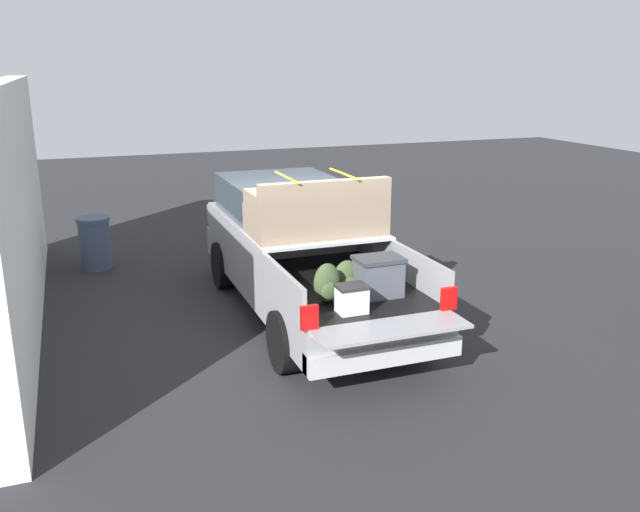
% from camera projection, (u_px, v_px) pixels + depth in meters
% --- Properties ---
extents(ground_plane, '(40.00, 40.00, 0.00)m').
position_uv_depth(ground_plane, '(306.00, 314.00, 10.30)').
color(ground_plane, '#262628').
extents(pickup_truck, '(6.05, 2.06, 2.23)m').
position_uv_depth(pickup_truck, '(298.00, 247.00, 10.36)').
color(pickup_truck, gray).
rests_on(pickup_truck, ground_plane).
extents(building_facade, '(8.70, 0.36, 3.49)m').
position_uv_depth(building_facade, '(15.00, 207.00, 9.56)').
color(building_facade, white).
rests_on(building_facade, ground_plane).
extents(trash_can, '(0.60, 0.60, 0.98)m').
position_uv_depth(trash_can, '(95.00, 243.00, 12.50)').
color(trash_can, '#3F4C66').
rests_on(trash_can, ground_plane).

